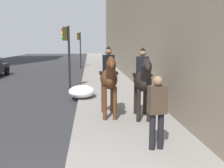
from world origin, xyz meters
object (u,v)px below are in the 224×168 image
object	(u,v)px
mounted_horse_near	(109,78)
traffic_light_far_curb	(79,44)
mounted_horse_far	(143,80)
pedestrian_greeting	(157,108)
traffic_light_near_curb	(67,48)

from	to	relation	value
mounted_horse_near	traffic_light_far_curb	size ratio (longest dim) A/B	0.64
mounted_horse_far	traffic_light_far_curb	bearing A→B (deg)	-166.86
mounted_horse_far	pedestrian_greeting	size ratio (longest dim) A/B	1.34
pedestrian_greeting	mounted_horse_near	bearing A→B (deg)	10.91
pedestrian_greeting	mounted_horse_far	bearing A→B (deg)	-11.39
pedestrian_greeting	traffic_light_far_curb	size ratio (longest dim) A/B	0.47
mounted_horse_far	pedestrian_greeting	distance (m)	2.43
traffic_light_near_curb	traffic_light_far_curb	bearing A→B (deg)	-0.75
mounted_horse_near	traffic_light_far_curb	distance (m)	17.99
pedestrian_greeting	traffic_light_far_curb	world-z (taller)	traffic_light_far_curb
mounted_horse_near	traffic_light_far_curb	world-z (taller)	traffic_light_far_curb
mounted_horse_near	traffic_light_far_curb	bearing A→B (deg)	-175.08
mounted_horse_far	pedestrian_greeting	world-z (taller)	mounted_horse_far
mounted_horse_near	pedestrian_greeting	xyz separation A→B (m)	(-2.70, -0.88, -0.33)
mounted_horse_far	traffic_light_near_curb	distance (m)	6.33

